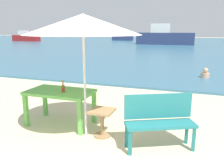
{
  "coord_description": "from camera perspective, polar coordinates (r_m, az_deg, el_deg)",
  "views": [
    {
      "loc": [
        1.38,
        -2.73,
        2.04
      ],
      "look_at": [
        -0.63,
        3.0,
        0.6
      ],
      "focal_mm": 37.27,
      "sensor_mm": 36.0,
      "label": 1
    }
  ],
  "objects": [
    {
      "name": "picnic_table_green",
      "position": [
        5.1,
        -12.61,
        -2.79
      ],
      "size": [
        1.4,
        0.8,
        0.76
      ],
      "color": "#60B24C",
      "rests_on": "ground_plane"
    },
    {
      "name": "patio_umbrella",
      "position": [
        4.25,
        -7.12,
        14.28
      ],
      "size": [
        2.1,
        2.1,
        2.3
      ],
      "color": "silver",
      "rests_on": "ground_plane"
    },
    {
      "name": "beer_bottle_amber",
      "position": [
        4.92,
        -11.9,
        -0.92
      ],
      "size": [
        0.07,
        0.07,
        0.26
      ],
      "color": "brown",
      "rests_on": "picnic_table_green"
    },
    {
      "name": "boat_cargo_ship",
      "position": [
        41.26,
        -20.39,
        10.68
      ],
      "size": [
        4.66,
        1.27,
        1.7
      ],
      "color": "maroon",
      "rests_on": "sea_water"
    },
    {
      "name": "boat_ferry",
      "position": [
        41.1,
        2.53,
        11.28
      ],
      "size": [
        3.58,
        0.98,
        1.3
      ],
      "color": "navy",
      "rests_on": "sea_water"
    },
    {
      "name": "sea_water",
      "position": [
        32.82,
        17.1,
        9.3
      ],
      "size": [
        120.0,
        50.0,
        0.08
      ],
      "primitive_type": "cube",
      "color": "#386B84",
      "rests_on": "ground_plane"
    },
    {
      "name": "bench_teal_center",
      "position": [
        4.13,
        11.54,
        -8.2
      ],
      "size": [
        1.24,
        0.85,
        0.95
      ],
      "color": "#237275",
      "rests_on": "ground_plane"
    },
    {
      "name": "swimmer_person",
      "position": [
        10.32,
        21.9,
        2.34
      ],
      "size": [
        0.34,
        0.34,
        0.41
      ],
      "color": "tan",
      "rests_on": "sea_water"
    },
    {
      "name": "side_table_wood",
      "position": [
        4.51,
        -2.45,
        -8.62
      ],
      "size": [
        0.44,
        0.44,
        0.54
      ],
      "color": "#9E7A51",
      "rests_on": "ground_plane"
    },
    {
      "name": "boat_sailboat",
      "position": [
        31.29,
        12.74,
        11.2
      ],
      "size": [
        7.22,
        1.97,
        2.63
      ],
      "color": "navy",
      "rests_on": "sea_water"
    }
  ]
}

